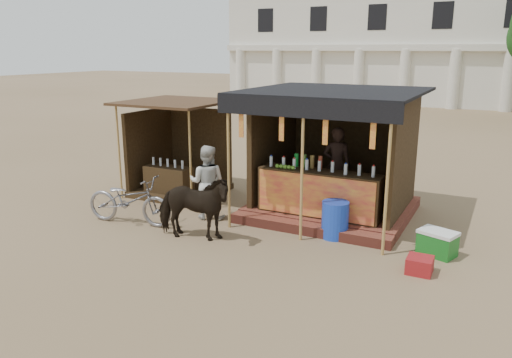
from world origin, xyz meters
The scene contains 10 objects.
ground centered at (0.00, 0.00, 0.00)m, with size 120.00×120.00×0.00m, color #846B4C.
main_stall centered at (1.00, 3.36, 1.03)m, with size 3.60×3.61×2.78m.
secondary_stall centered at (-3.17, 3.24, 0.85)m, with size 2.40×2.40×2.38m.
cow centered at (-0.87, 0.63, 0.66)m, with size 0.71×1.56×1.31m, color black.
motorbike centered at (-2.59, 0.78, 0.52)m, with size 0.69×1.97×1.04m, color gray.
bystander centered at (-1.32, 1.84, 0.81)m, with size 0.79×0.62×1.63m, color silver.
blue_barrel centered at (1.55, 1.99, 0.37)m, with size 0.53×0.53×0.74m, color #193EBD.
red_crate centered at (3.32, 1.08, 0.14)m, with size 0.41×0.41×0.27m, color maroon.
cooler centered at (3.47, 1.99, 0.23)m, with size 0.75×0.63×0.46m.
background_building centered at (-2.00, 29.94, 3.98)m, with size 26.00×7.45×8.18m.
Camera 1 is at (4.39, -6.96, 3.61)m, focal length 35.00 mm.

